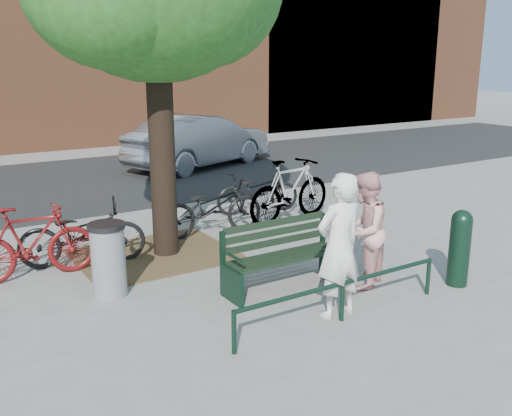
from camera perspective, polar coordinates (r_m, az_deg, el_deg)
ground at (r=7.96m, az=2.85°, el=-7.96°), size 90.00×90.00×0.00m
dirt_pit at (r=9.33m, az=-10.08°, el=-4.64°), size 2.40×2.00×0.02m
road at (r=15.41m, az=-15.63°, el=2.73°), size 40.00×7.00×0.01m
park_bench at (r=7.85m, az=2.57°, el=-4.55°), size 1.74×0.54×0.97m
guard_railing at (r=6.94m, az=8.65°, el=-8.04°), size 3.06×0.06×0.51m
person_left at (r=6.90m, az=8.29°, el=-3.79°), size 0.67×0.45×1.79m
person_right at (r=7.88m, az=10.76°, el=-2.21°), size 0.98×0.92×1.61m
bollard at (r=8.35m, az=19.71°, el=-3.52°), size 0.29×0.29×1.08m
litter_bin at (r=7.77m, az=-14.54°, el=-5.00°), size 0.49×0.49×1.00m
bicycle_a at (r=9.05m, az=-17.00°, el=-2.45°), size 1.99×1.12×0.99m
bicycle_b at (r=8.69m, az=-21.57°, el=-3.23°), size 1.84×0.62×1.09m
bicycle_c at (r=10.13m, az=-4.51°, el=0.10°), size 2.01×0.82×1.03m
bicycle_d at (r=10.97m, az=3.44°, el=1.78°), size 2.11×0.88×1.23m
bicycle_e at (r=11.61m, az=0.18°, el=1.74°), size 1.84×0.94×0.92m
parked_car at (r=16.65m, az=-5.65°, el=6.70°), size 4.90×3.11×1.52m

